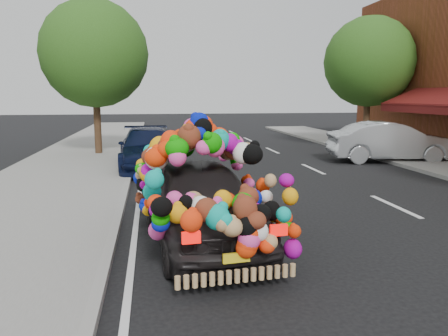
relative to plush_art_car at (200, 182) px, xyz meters
name	(u,v)px	position (x,y,z in m)	size (l,w,h in m)	color
ground	(235,213)	(0.89, 1.65, -1.03)	(100.00, 100.00, 0.00)	black
sidewalk	(15,220)	(-3.41, 1.65, -0.97)	(4.00, 60.00, 0.12)	gray
kerb	(119,215)	(-1.46, 1.65, -0.96)	(0.15, 60.00, 0.13)	gray
lane_markings	(395,206)	(4.49, 1.65, -1.02)	(6.00, 50.00, 0.01)	silver
tree_near_sidewalk	(94,54)	(-2.91, 11.15, 2.99)	(4.20, 4.20, 6.13)	#332114
tree_far_b	(369,62)	(8.89, 11.65, 2.86)	(4.00, 4.00, 5.90)	#332114
plush_art_car	(200,182)	(0.00, 0.00, 0.00)	(2.40, 4.41, 2.02)	black
navy_sedan	(148,149)	(-0.91, 7.65, -0.36)	(1.88, 4.62, 1.34)	black
silver_hatchback	(391,142)	(7.89, 7.78, -0.29)	(1.55, 4.46, 1.47)	#AEB2B6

